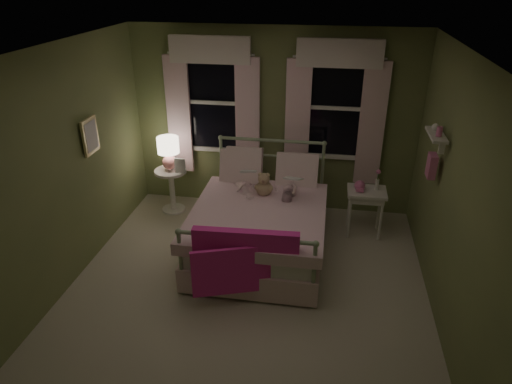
% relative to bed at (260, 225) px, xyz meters
% --- Properties ---
extents(room_shell, '(4.20, 4.20, 4.20)m').
position_rel_bed_xyz_m(room_shell, '(-0.02, -0.80, 0.92)').
color(room_shell, beige).
rests_on(room_shell, ground).
extents(bed, '(1.58, 2.04, 1.18)m').
position_rel_bed_xyz_m(bed, '(0.00, 0.00, 0.00)').
color(bed, white).
rests_on(bed, ground).
extents(pink_throw, '(1.10, 0.40, 0.71)m').
position_rel_bed_xyz_m(pink_throw, '(0.01, -1.02, 0.23)').
color(pink_throw, '#DD2B98').
rests_on(pink_throw, bed).
extents(child_left, '(0.31, 0.26, 0.74)m').
position_rel_bed_xyz_m(child_left, '(-0.27, 0.43, 0.56)').
color(child_left, '#F7D1DD').
rests_on(child_left, bed).
extents(child_right, '(0.34, 0.27, 0.68)m').
position_rel_bed_xyz_m(child_right, '(0.29, 0.43, 0.54)').
color(child_right, '#F7D1DD').
rests_on(child_right, bed).
extents(book_left, '(0.21, 0.13, 0.26)m').
position_rel_bed_xyz_m(book_left, '(-0.27, 0.18, 0.59)').
color(book_left, beige).
rests_on(book_left, child_left).
extents(book_right, '(0.22, 0.15, 0.26)m').
position_rel_bed_xyz_m(book_right, '(0.29, 0.18, 0.54)').
color(book_right, beige).
rests_on(book_right, child_right).
extents(teddy_bear, '(0.24, 0.20, 0.32)m').
position_rel_bed_xyz_m(teddy_bear, '(0.01, 0.27, 0.42)').
color(teddy_bear, tan).
rests_on(teddy_bear, bed).
extents(nightstand_left, '(0.46, 0.46, 0.65)m').
position_rel_bed_xyz_m(nightstand_left, '(-1.44, 0.86, 0.04)').
color(nightstand_left, white).
rests_on(nightstand_left, ground).
extents(table_lamp, '(0.31, 0.31, 0.47)m').
position_rel_bed_xyz_m(table_lamp, '(-1.44, 0.86, 0.58)').
color(table_lamp, pink).
rests_on(table_lamp, nightstand_left).
extents(book_nightstand, '(0.18, 0.24, 0.02)m').
position_rel_bed_xyz_m(book_nightstand, '(-1.34, 0.78, 0.28)').
color(book_nightstand, beige).
rests_on(book_nightstand, nightstand_left).
extents(nightstand_right, '(0.50, 0.40, 0.64)m').
position_rel_bed_xyz_m(nightstand_right, '(1.31, 0.65, 0.17)').
color(nightstand_right, white).
rests_on(nightstand_right, ground).
extents(pink_toy, '(0.14, 0.19, 0.14)m').
position_rel_bed_xyz_m(pink_toy, '(1.21, 0.64, 0.33)').
color(pink_toy, pink).
rests_on(pink_toy, nightstand_right).
extents(bud_vase, '(0.06, 0.06, 0.28)m').
position_rel_bed_xyz_m(bud_vase, '(1.43, 0.70, 0.41)').
color(bud_vase, white).
rests_on(bud_vase, nightstand_right).
extents(window_left, '(1.34, 0.13, 1.96)m').
position_rel_bed_xyz_m(window_left, '(-0.87, 1.23, 1.25)').
color(window_left, black).
rests_on(window_left, room_shell).
extents(window_right, '(1.34, 0.13, 1.96)m').
position_rel_bed_xyz_m(window_right, '(0.83, 1.23, 1.25)').
color(window_right, black).
rests_on(window_right, room_shell).
extents(wall_shelf, '(0.15, 0.50, 0.60)m').
position_rel_bed_xyz_m(wall_shelf, '(1.87, -0.10, 1.15)').
color(wall_shelf, white).
rests_on(wall_shelf, room_shell).
extents(framed_picture, '(0.03, 0.32, 0.42)m').
position_rel_bed_xyz_m(framed_picture, '(-1.97, -0.20, 1.12)').
color(framed_picture, beige).
rests_on(framed_picture, room_shell).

